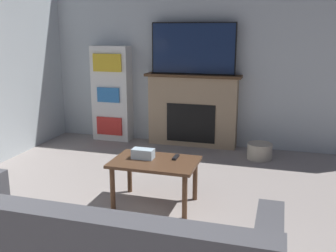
% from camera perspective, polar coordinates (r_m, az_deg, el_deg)
% --- Properties ---
extents(wall_back, '(5.88, 0.06, 2.70)m').
position_cam_1_polar(wall_back, '(5.97, 5.54, 10.02)').
color(wall_back, silver).
rests_on(wall_back, ground_plane).
extents(fireplace, '(1.44, 0.28, 1.10)m').
position_cam_1_polar(fireplace, '(5.97, 3.57, 2.32)').
color(fireplace, tan).
rests_on(fireplace, ground_plane).
extents(tv, '(1.25, 0.03, 0.75)m').
position_cam_1_polar(tv, '(5.84, 3.66, 11.16)').
color(tv, black).
rests_on(tv, fireplace).
extents(coffee_table, '(0.85, 0.57, 0.47)m').
position_cam_1_polar(coffee_table, '(3.96, -1.93, -5.99)').
color(coffee_table, brown).
rests_on(coffee_table, ground_plane).
extents(tissue_box, '(0.22, 0.12, 0.10)m').
position_cam_1_polar(tissue_box, '(4.00, -3.65, -4.03)').
color(tissue_box, silver).
rests_on(tissue_box, coffee_table).
extents(remote_control, '(0.04, 0.15, 0.02)m').
position_cam_1_polar(remote_control, '(4.01, 1.14, -4.54)').
color(remote_control, black).
rests_on(remote_control, coffee_table).
extents(bookshelf, '(0.61, 0.29, 1.50)m').
position_cam_1_polar(bookshelf, '(6.33, -8.14, 4.67)').
color(bookshelf, white).
rests_on(bookshelf, ground_plane).
extents(storage_basket, '(0.34, 0.34, 0.22)m').
position_cam_1_polar(storage_basket, '(5.57, 13.15, -3.58)').
color(storage_basket, '#BCB29E').
rests_on(storage_basket, ground_plane).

